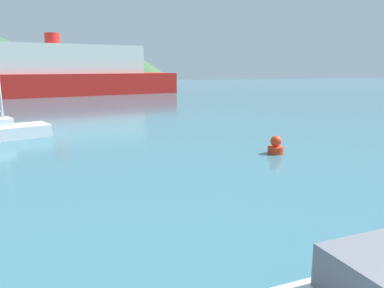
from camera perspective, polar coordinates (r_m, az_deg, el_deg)
The scene contains 3 objects.
ferry_distant at distance 58.84m, azimuth -20.18°, elevation 10.08°, with size 36.70×16.56×8.82m.
buoy_marker at distance 18.24m, azimuth 12.63°, elevation -0.33°, with size 0.76×0.76×0.87m.
hill_central at distance 100.54m, azimuth -10.46°, elevation 11.83°, with size 28.26×28.26×9.43m.
Camera 1 is at (-3.28, 0.75, 4.05)m, focal length 35.00 mm.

